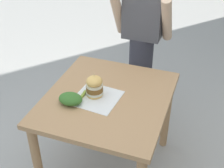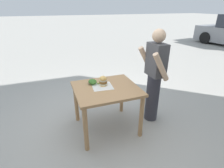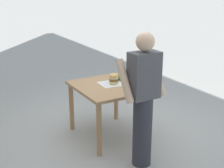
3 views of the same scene
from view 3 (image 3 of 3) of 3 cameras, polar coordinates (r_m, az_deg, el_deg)
name	(u,v)px [view 3 (image 3 of 3)]	position (r m, az deg, el deg)	size (l,w,h in m)	color
ground_plane	(109,135)	(4.83, -0.60, -9.25)	(80.00, 80.00, 0.00)	#ADAAA3
patio_table	(109,94)	(4.56, -0.63, -1.82)	(0.93, 1.03, 0.79)	tan
serving_paper	(111,84)	(4.59, -0.18, 0.06)	(0.33, 0.33, 0.00)	white
sandwich	(114,78)	(4.55, 0.30, 1.02)	(0.13, 0.13, 0.20)	#E5B25B
pickle_spear	(117,81)	(4.64, 0.90, 0.46)	(0.02, 0.02, 0.09)	#8EA83D
side_salad	(116,78)	(4.75, 0.73, 1.18)	(0.18, 0.14, 0.08)	#386B28
diner_across_table	(143,99)	(3.77, 5.72, -2.71)	(0.55, 0.35, 1.69)	#33333D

